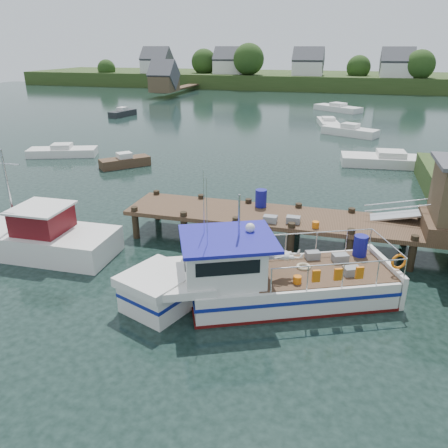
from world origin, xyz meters
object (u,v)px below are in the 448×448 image
(moored_a, at_px, (63,151))
(moored_d, at_px, (328,122))
(moored_c, at_px, (390,160))
(moored_far, at_px, (338,108))
(moored_rowboat, at_px, (125,161))
(moored_b, at_px, (350,131))
(dock, at_px, (402,209))
(work_boat, at_px, (27,236))
(lobster_boat, at_px, (257,279))
(moored_e, at_px, (123,113))

(moored_a, relative_size, moored_d, 0.98)
(moored_c, bearing_deg, moored_far, 104.74)
(moored_rowboat, bearing_deg, moored_d, 42.58)
(moored_b, xyz_separation_m, moored_c, (3.17, -11.78, -0.03))
(dock, relative_size, moored_c, 2.20)
(work_boat, xyz_separation_m, moored_rowboat, (-2.78, 14.73, -0.34))
(moored_far, distance_m, moored_c, 30.26)
(dock, distance_m, moored_far, 46.62)
(work_boat, relative_size, moored_far, 1.28)
(moored_far, bearing_deg, lobster_boat, -71.07)
(moored_b, height_order, moored_c, moored_b)
(lobster_boat, distance_m, moored_e, 47.15)
(dock, bearing_deg, moored_c, 86.92)
(moored_far, bearing_deg, moored_b, -64.06)
(dock, distance_m, lobster_boat, 7.55)
(lobster_boat, xyz_separation_m, moored_d, (0.45, 39.12, -0.53))
(moored_c, bearing_deg, moored_rowboat, -158.32)
(lobster_boat, relative_size, moored_e, 2.24)
(dock, xyz_separation_m, moored_d, (-4.76, 33.82, -1.88))
(moored_rowboat, bearing_deg, dock, -45.64)
(moored_d, relative_size, moored_e, 1.37)
(moored_b, bearing_deg, moored_e, 158.55)
(work_boat, bearing_deg, moored_d, 71.89)
(moored_far, xyz_separation_m, moored_e, (-27.16, -12.41, -0.00))
(dock, bearing_deg, work_boat, -166.03)
(moored_a, xyz_separation_m, moored_d, (20.86, 21.30, -0.02))
(moored_e, bearing_deg, moored_c, -27.09)
(lobster_boat, relative_size, work_boat, 1.11)
(work_boat, height_order, moored_b, work_boat)
(moored_c, relative_size, moored_d, 1.25)
(work_boat, xyz_separation_m, moored_a, (-9.53, 16.53, -0.36))
(lobster_boat, xyz_separation_m, moored_a, (-20.40, 17.82, -0.52))
(lobster_boat, xyz_separation_m, moored_c, (6.11, 21.86, -0.46))
(work_boat, distance_m, moored_a, 19.08)
(moored_rowboat, height_order, moored_c, moored_c)
(lobster_boat, relative_size, moored_far, 1.41)
(moored_d, xyz_separation_m, moored_e, (-26.51, 0.17, 0.07))
(moored_b, bearing_deg, lobster_boat, -105.41)
(moored_far, height_order, moored_d, moored_far)
(dock, xyz_separation_m, moored_a, (-25.62, 12.53, -1.86))
(moored_b, height_order, moored_d, moored_b)
(moored_b, xyz_separation_m, moored_d, (-2.48, 5.48, -0.10))
(dock, bearing_deg, moored_e, 132.61)
(moored_a, bearing_deg, moored_c, 8.50)
(dock, bearing_deg, moored_far, 95.06)
(lobster_boat, bearing_deg, moored_rowboat, 106.32)
(moored_rowboat, xyz_separation_m, moored_b, (16.58, 17.61, 0.06))
(moored_rowboat, height_order, moored_a, moored_rowboat)
(lobster_boat, distance_m, moored_far, 51.72)
(moored_rowboat, xyz_separation_m, moored_a, (-6.76, 1.80, -0.03))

